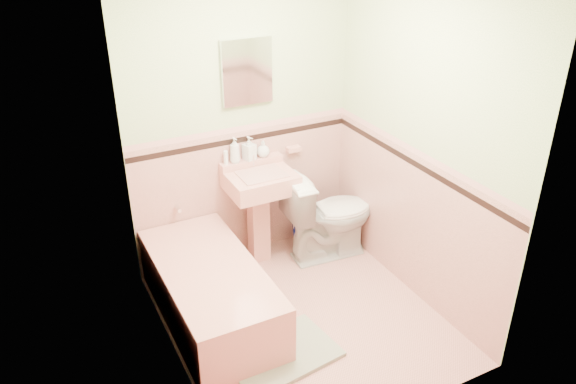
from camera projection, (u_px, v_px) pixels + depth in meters
name	position (u px, v px, depth m)	size (l,w,h in m)	color
floor	(302.00, 317.00, 4.51)	(2.20, 2.20, 0.00)	#DB998F
wall_back	(242.00, 124.00, 4.81)	(2.50, 2.50, 0.00)	#F2EAC5
wall_front	(403.00, 253.00, 3.07)	(2.50, 2.50, 0.00)	#F2EAC5
wall_left	(163.00, 207.00, 3.53)	(2.50, 2.50, 0.00)	#F2EAC5
wall_right	(420.00, 149.00, 4.34)	(2.50, 2.50, 0.00)	#F2EAC5
wainscot_back	(245.00, 193.00, 5.10)	(2.00, 2.00, 0.00)	#DE9F95
wainscot_front	(392.00, 345.00, 3.38)	(2.00, 2.00, 0.00)	#DE9F95
wainscot_left	(174.00, 291.00, 3.84)	(2.20, 2.20, 0.00)	#DE9F95
wainscot_right	(410.00, 223.00, 4.64)	(2.20, 2.20, 0.00)	#DE9F95
accent_back	(243.00, 139.00, 4.85)	(2.00, 2.00, 0.00)	black
accent_front	(399.00, 272.00, 3.14)	(2.00, 2.00, 0.00)	black
accent_left	(167.00, 224.00, 3.60)	(2.20, 2.20, 0.00)	black
accent_right	(416.00, 165.00, 4.40)	(2.20, 2.20, 0.00)	black
cap_back	(243.00, 128.00, 4.81)	(2.00, 2.00, 0.00)	#DB9B97
cap_front	(400.00, 256.00, 3.10)	(2.00, 2.00, 0.00)	#DB9B97
cap_left	(166.00, 210.00, 3.55)	(2.20, 2.20, 0.00)	#DB9B97
cap_right	(418.00, 153.00, 4.35)	(2.20, 2.20, 0.00)	#DB9B97
bathtub	(211.00, 294.00, 4.41)	(0.70, 1.50, 0.45)	tan
tub_faucet	(178.00, 208.00, 4.80)	(0.04, 0.04, 0.12)	silver
sink	(261.00, 219.00, 5.01)	(0.56, 0.48, 0.88)	tan
sink_faucet	(253.00, 160.00, 4.89)	(0.02, 0.02, 0.10)	silver
medicine_cabinet	(247.00, 72.00, 4.60)	(0.43, 0.04, 0.54)	white
soap_dish	(293.00, 149.00, 5.10)	(0.13, 0.07, 0.04)	tan
soap_bottle_left	(235.00, 150.00, 4.81)	(0.09, 0.09, 0.22)	#B2B2B2
soap_bottle_mid	(249.00, 148.00, 4.87)	(0.09, 0.10, 0.21)	#B2B2B2
soap_bottle_right	(263.00, 149.00, 4.93)	(0.11, 0.11, 0.14)	#B2B2B2
tube	(226.00, 158.00, 4.80)	(0.04, 0.04, 0.12)	white
toilet	(329.00, 214.00, 5.13)	(0.46, 0.81, 0.83)	white
bucket	(305.00, 233.00, 5.39)	(0.26, 0.26, 0.26)	navy
bath_mat	(281.00, 355.00, 4.12)	(0.78, 0.52, 0.03)	gray
shoe	(283.00, 348.00, 4.13)	(0.14, 0.07, 0.06)	#BF1E59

